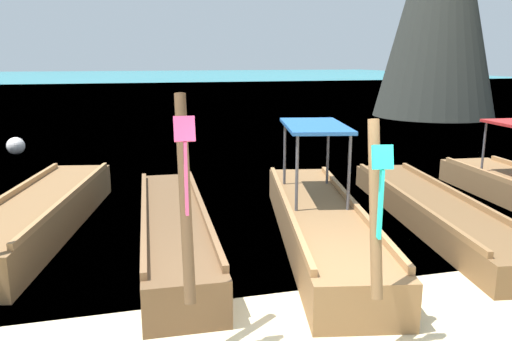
{
  "coord_description": "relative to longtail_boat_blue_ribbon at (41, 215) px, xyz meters",
  "views": [
    {
      "loc": [
        -2.04,
        -4.59,
        3.02
      ],
      "look_at": [
        0.0,
        3.19,
        1.2
      ],
      "focal_mm": 35.09,
      "sensor_mm": 36.0,
      "label": 1
    }
  ],
  "objects": [
    {
      "name": "ground",
      "position": [
        3.57,
        -4.48,
        -0.33
      ],
      "size": [
        120.0,
        120.0,
        0.0
      ],
      "primitive_type": "plane",
      "color": "beige"
    },
    {
      "name": "longtail_boat_yellow_ribbon",
      "position": [
        6.97,
        -1.35,
        -0.08
      ],
      "size": [
        2.06,
        6.6,
        2.42
      ],
      "color": "brown",
      "rests_on": "ground"
    },
    {
      "name": "longtail_boat_pink_ribbon",
      "position": [
        2.2,
        -1.33,
        -0.01
      ],
      "size": [
        1.23,
        5.91,
        2.68
      ],
      "color": "brown",
      "rests_on": "ground"
    },
    {
      "name": "longtail_boat_turquoise_ribbon",
      "position": [
        4.57,
        -1.69,
        0.03
      ],
      "size": [
        2.34,
        6.19,
        2.41
      ],
      "color": "brown",
      "rests_on": "ground"
    },
    {
      "name": "longtail_boat_blue_ribbon",
      "position": [
        0.0,
        0.0,
        0.0
      ],
      "size": [
        2.24,
        5.76,
        2.44
      ],
      "color": "brown",
      "rests_on": "ground"
    },
    {
      "name": "mooring_buoy_near",
      "position": [
        -1.9,
        8.04,
        -0.05
      ],
      "size": [
        0.56,
        0.56,
        0.56
      ],
      "color": "white",
      "rests_on": "sea_water"
    },
    {
      "name": "sea_water",
      "position": [
        3.57,
        56.71,
        -0.33
      ],
      "size": [
        120.0,
        120.0,
        0.0
      ],
      "primitive_type": "plane",
      "color": "teal",
      "rests_on": "ground"
    }
  ]
}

